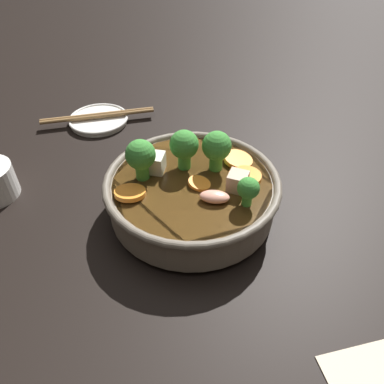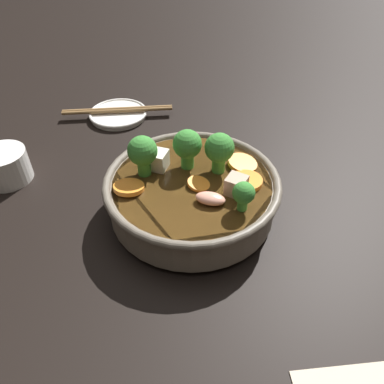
% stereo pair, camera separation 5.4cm
% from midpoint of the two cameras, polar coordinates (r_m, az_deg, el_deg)
% --- Properties ---
extents(ground_plane, '(3.00, 3.00, 0.00)m').
position_cam_midpoint_polar(ground_plane, '(0.57, -2.73, -3.20)').
color(ground_plane, black).
extents(stirfry_bowl, '(0.25, 0.25, 0.12)m').
position_cam_midpoint_polar(stirfry_bowl, '(0.54, -2.88, 0.24)').
color(stirfry_bowl, slate).
rests_on(stirfry_bowl, ground_plane).
extents(side_saucer, '(0.12, 0.12, 0.01)m').
position_cam_midpoint_polar(side_saucer, '(0.81, -15.95, 10.51)').
color(side_saucer, white).
rests_on(side_saucer, ground_plane).
extents(napkin, '(0.12, 0.09, 0.00)m').
position_cam_midpoint_polar(napkin, '(0.46, 23.73, -24.99)').
color(napkin, beige).
rests_on(napkin, ground_plane).
extents(chopsticks_pair, '(0.23, 0.04, 0.01)m').
position_cam_midpoint_polar(chopsticks_pair, '(0.80, -16.07, 11.09)').
color(chopsticks_pair, olive).
rests_on(chopsticks_pair, side_saucer).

